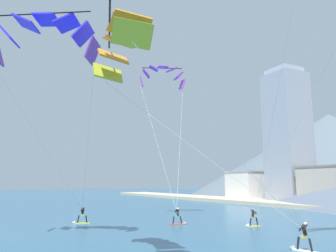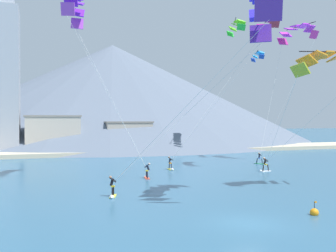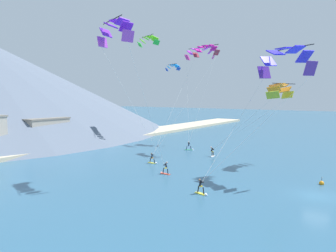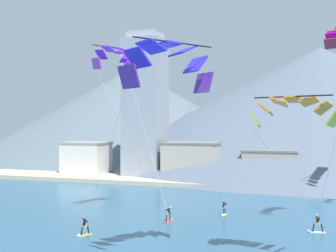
{
  "view_description": "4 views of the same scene",
  "coord_description": "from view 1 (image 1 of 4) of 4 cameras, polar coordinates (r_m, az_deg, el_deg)",
  "views": [
    {
      "loc": [
        28.24,
        2.25,
        4.0
      ],
      "look_at": [
        0.66,
        16.65,
        9.45
      ],
      "focal_mm": 35.0,
      "sensor_mm": 36.0,
      "label": 1
    },
    {
      "loc": [
        -11.8,
        -19.33,
        6.18
      ],
      "look_at": [
        -0.72,
        12.34,
        5.62
      ],
      "focal_mm": 40.0,
      "sensor_mm": 36.0,
      "label": 2
    },
    {
      "loc": [
        -36.28,
        -5.72,
        10.49
      ],
      "look_at": [
        -0.55,
        18.34,
        6.43
      ],
      "focal_mm": 35.0,
      "sensor_mm": 36.0,
      "label": 3
    },
    {
      "loc": [
        15.72,
        -27.24,
        10.18
      ],
      "look_at": [
        0.44,
        14.72,
        10.03
      ],
      "focal_mm": 50.0,
      "sensor_mm": 36.0,
      "label": 4
    }
  ],
  "objects": [
    {
      "name": "highrise_tower",
      "position": [
        70.08,
        20.15,
        -1.55
      ],
      "size": [
        7.0,
        7.0,
        27.4
      ],
      "color": "#999EA8",
      "rests_on": "ground"
    },
    {
      "name": "parafoil_kite_near_lead",
      "position": [
        42.9,
        -0.96,
        8.86
      ],
      "size": [
        8.6,
        5.98,
        17.72
      ],
      "color": "#B146C9"
    },
    {
      "name": "parafoil_kite_mid_center",
      "position": [
        17.99,
        -8.01,
        14.16
      ],
      "size": [
        6.58,
        12.7,
        10.92
      ],
      "color": "#ACB527"
    },
    {
      "name": "shore_building_harbour_front",
      "position": [
        62.97,
        26.42,
        -9.37
      ],
      "size": [
        9.95,
        5.87,
        7.0
      ],
      "color": "#B7AD9E",
      "rests_on": "ground"
    },
    {
      "name": "kitesurfer_near_trail",
      "position": [
        32.95,
        14.39,
        -15.74
      ],
      "size": [
        0.57,
        1.75,
        1.72
      ],
      "color": "yellow",
      "rests_on": "ground"
    },
    {
      "name": "kitesurfer_far_left",
      "position": [
        35.5,
        -15.04,
        -15.23
      ],
      "size": [
        0.9,
        1.78,
        1.76
      ],
      "color": "yellow",
      "rests_on": "ground"
    },
    {
      "name": "kitesurfer_near_lead",
      "position": [
        33.61,
        1.99,
        -15.91
      ],
      "size": [
        0.68,
        1.78,
        1.71
      ],
      "color": "#E54C33",
      "rests_on": "ground"
    },
    {
      "name": "shore_building_quay_east",
      "position": [
        78.38,
        13.66,
        -10.12
      ],
      "size": [
        8.55,
        6.75,
        6.74
      ],
      "color": "silver",
      "rests_on": "ground"
    },
    {
      "name": "parafoil_kite_far_left",
      "position": [
        26.59,
        -20.51,
        14.68
      ],
      "size": [
        12.73,
        9.46,
        14.81
      ],
      "color": "#582A97"
    },
    {
      "name": "mountain_peak_central_summit",
      "position": [
        121.53,
        26.62,
        -4.41
      ],
      "size": [
        94.63,
        94.63,
        27.01
      ],
      "color": "slate",
      "rests_on": "ground"
    },
    {
      "name": "kitesurfer_mid_center",
      "position": [
        22.33,
        22.2,
        -18.15
      ],
      "size": [
        1.78,
        0.75,
        1.76
      ],
      "color": "white",
      "rests_on": "ground"
    }
  ]
}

